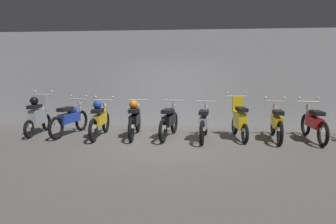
# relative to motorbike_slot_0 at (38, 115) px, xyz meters

# --- Properties ---
(ground_plane) EXTENTS (80.00, 80.00, 0.00)m
(ground_plane) POSITION_rel_motorbike_slot_0_xyz_m (3.97, -0.87, -0.57)
(ground_plane) COLOR #565451
(back_wall) EXTENTS (16.00, 0.30, 3.23)m
(back_wall) POSITION_rel_motorbike_slot_0_xyz_m (3.97, 1.89, 1.05)
(back_wall) COLOR #ADADB2
(back_wall) RESTS_ON ground
(motorbike_slot_0) EXTENTS (0.59, 1.68, 1.29)m
(motorbike_slot_0) POSITION_rel_motorbike_slot_0_xyz_m (0.00, 0.00, 0.00)
(motorbike_slot_0) COLOR black
(motorbike_slot_0) RESTS_ON ground
(motorbike_slot_1) EXTENTS (0.59, 1.94, 1.15)m
(motorbike_slot_1) POSITION_rel_motorbike_slot_0_xyz_m (1.00, -0.00, -0.08)
(motorbike_slot_1) COLOR black
(motorbike_slot_1) RESTS_ON ground
(motorbike_slot_2) EXTENTS (0.59, 1.95, 1.15)m
(motorbike_slot_2) POSITION_rel_motorbike_slot_0_xyz_m (1.98, -0.21, -0.04)
(motorbike_slot_2) COLOR black
(motorbike_slot_2) RESTS_ON ground
(motorbike_slot_3) EXTENTS (0.56, 1.95, 1.08)m
(motorbike_slot_3) POSITION_rel_motorbike_slot_0_xyz_m (2.97, -0.08, -0.04)
(motorbike_slot_3) COLOR black
(motorbike_slot_3) RESTS_ON ground
(motorbike_slot_4) EXTENTS (0.56, 1.94, 1.03)m
(motorbike_slot_4) POSITION_rel_motorbike_slot_0_xyz_m (3.97, -0.07, -0.08)
(motorbike_slot_4) COLOR black
(motorbike_slot_4) RESTS_ON ground
(motorbike_slot_5) EXTENTS (0.56, 1.95, 1.03)m
(motorbike_slot_5) POSITION_rel_motorbike_slot_0_xyz_m (4.96, -0.21, -0.08)
(motorbike_slot_5) COLOR black
(motorbike_slot_5) RESTS_ON ground
(motorbike_slot_6) EXTENTS (0.59, 1.68, 1.29)m
(motorbike_slot_6) POSITION_rel_motorbike_slot_0_xyz_m (5.94, 0.03, -0.04)
(motorbike_slot_6) COLOR black
(motorbike_slot_6) RESTS_ON ground
(motorbike_slot_7) EXTENTS (0.59, 1.95, 1.15)m
(motorbike_slot_7) POSITION_rel_motorbike_slot_0_xyz_m (6.94, -0.02, -0.08)
(motorbike_slot_7) COLOR black
(motorbike_slot_7) RESTS_ON ground
(motorbike_slot_8) EXTENTS (0.59, 1.95, 1.15)m
(motorbike_slot_8) POSITION_rel_motorbike_slot_0_xyz_m (7.93, -0.00, -0.08)
(motorbike_slot_8) COLOR black
(motorbike_slot_8) RESTS_ON ground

